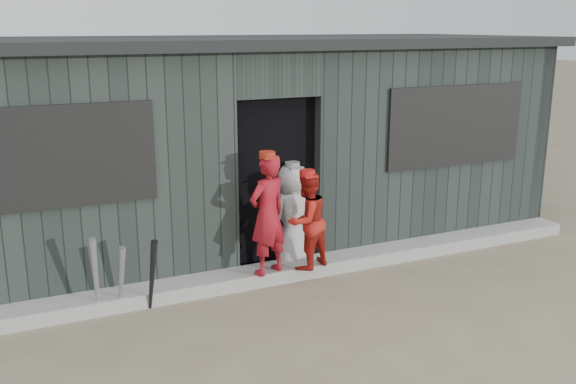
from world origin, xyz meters
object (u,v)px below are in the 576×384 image
bat_left (96,277)px  bat_right (152,275)px  bat_mid (121,279)px  player_red_right (307,221)px  player_red_left (268,215)px  player_grey_back (292,216)px  dugout (234,141)px

bat_left → bat_right: bearing=-11.1°
bat_mid → player_red_right: 2.05m
bat_mid → player_red_left: (1.57, 0.02, 0.45)m
bat_mid → player_red_right: bearing=-0.3°
player_red_left → bat_right: bearing=-14.8°
player_red_left → player_grey_back: size_ratio=1.06×
player_red_left → player_grey_back: 0.65m
dugout → bat_mid: bearing=-135.4°
bat_left → player_red_right: 2.28m
bat_mid → player_grey_back: bearing=11.6°
player_red_right → player_grey_back: 0.44m
dugout → player_grey_back: bearing=-82.6°
player_red_left → player_red_right: bearing=155.1°
player_red_right → bat_mid: bearing=-21.4°
bat_mid → bat_right: size_ratio=0.92×
dugout → player_red_right: bearing=-85.1°
player_red_left → bat_left: bearing=-19.7°
bat_left → player_grey_back: size_ratio=0.69×
bat_mid → player_red_left: size_ratio=0.54×
player_red_right → player_grey_back: bearing=-114.4°
bat_right → player_grey_back: player_grey_back is taller
bat_left → bat_mid: bat_left is taller
player_red_right → dugout: (-0.16, 1.85, 0.59)m
bat_left → player_red_left: (1.82, 0.03, 0.39)m
bat_left → player_red_left: bearing=0.9°
bat_right → player_red_right: bearing=3.2°
bat_mid → dugout: 2.78m
player_red_right → dugout: bearing=-106.1°
player_red_left → dugout: dugout is taller
player_red_right → bat_right: bearing=-17.8°
bat_left → dugout: bearing=41.3°
bat_mid → player_red_left: 1.64m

